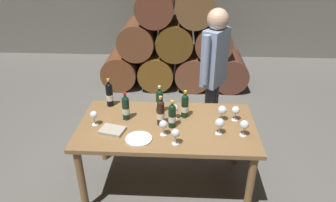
{
  "coord_description": "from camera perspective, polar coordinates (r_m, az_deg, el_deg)",
  "views": [
    {
      "loc": [
        0.14,
        -2.46,
        2.34
      ],
      "look_at": [
        0.0,
        0.2,
        0.91
      ],
      "focal_mm": 32.4,
      "sensor_mm": 36.0,
      "label": 1
    }
  ],
  "objects": [
    {
      "name": "wine_glass_0",
      "position": [
        3.01,
        12.62,
        -1.77
      ],
      "size": [
        0.08,
        0.08,
        0.15
      ],
      "color": "white",
      "rests_on": "dining_table"
    },
    {
      "name": "wine_bottle_2",
      "position": [
        3.07,
        -1.61,
        -0.02
      ],
      "size": [
        0.07,
        0.07,
        0.3
      ],
      "color": "black",
      "rests_on": "dining_table"
    },
    {
      "name": "sommelier_presenting",
      "position": [
        3.48,
        8.66,
        6.03
      ],
      "size": [
        0.33,
        0.43,
        1.72
      ],
      "color": "#383842",
      "rests_on": "ground_plane"
    },
    {
      "name": "ground_plane",
      "position": [
        3.4,
        -0.18,
        -15.28
      ],
      "size": [
        14.0,
        14.0,
        0.0
      ],
      "primitive_type": "plane",
      "color": "#66635E"
    },
    {
      "name": "wine_glass_6",
      "position": [
        2.96,
        -13.78,
        -2.64
      ],
      "size": [
        0.07,
        0.07,
        0.15
      ],
      "color": "white",
      "rests_on": "dining_table"
    },
    {
      "name": "wine_bottle_3",
      "position": [
        2.98,
        -7.94,
        -1.23
      ],
      "size": [
        0.07,
        0.07,
        0.29
      ],
      "color": "black",
      "rests_on": "dining_table"
    },
    {
      "name": "wine_bottle_0",
      "position": [
        2.84,
        0.78,
        -2.75
      ],
      "size": [
        0.07,
        0.07,
        0.28
      ],
      "color": "black",
      "rests_on": "dining_table"
    },
    {
      "name": "wine_glass_4",
      "position": [
        2.78,
        9.7,
        -4.17
      ],
      "size": [
        0.09,
        0.09,
        0.16
      ],
      "color": "white",
      "rests_on": "dining_table"
    },
    {
      "name": "wine_glass_1",
      "position": [
        2.8,
        14.18,
        -4.43
      ],
      "size": [
        0.08,
        0.08,
        0.16
      ],
      "color": "white",
      "rests_on": "dining_table"
    },
    {
      "name": "wine_bottle_5",
      "position": [
        3.25,
        -10.95,
        1.25
      ],
      "size": [
        0.07,
        0.07,
        0.31
      ],
      "color": "black",
      "rests_on": "dining_table"
    },
    {
      "name": "wine_glass_2",
      "position": [
        2.73,
        -0.88,
        -4.52
      ],
      "size": [
        0.08,
        0.08,
        0.15
      ],
      "color": "white",
      "rests_on": "dining_table"
    },
    {
      "name": "wine_glass_7",
      "position": [
        2.61,
        1.44,
        -6.17
      ],
      "size": [
        0.08,
        0.08,
        0.15
      ],
      "color": "white",
      "rests_on": "dining_table"
    },
    {
      "name": "wine_bottle_1",
      "position": [
        2.87,
        -1.39,
        -2.15
      ],
      "size": [
        0.07,
        0.07,
        0.3
      ],
      "color": "black",
      "rests_on": "dining_table"
    },
    {
      "name": "tasting_notebook",
      "position": [
        2.87,
        -10.44,
        -5.44
      ],
      "size": [
        0.25,
        0.21,
        0.03
      ],
      "primitive_type": "cube",
      "rotation": [
        0.0,
        0.0,
        -0.25
      ],
      "color": "#B2A893",
      "rests_on": "dining_table"
    },
    {
      "name": "wine_glass_3",
      "position": [
        2.98,
        10.18,
        -1.75
      ],
      "size": [
        0.09,
        0.09,
        0.16
      ],
      "color": "white",
      "rests_on": "dining_table"
    },
    {
      "name": "wine_glass_5",
      "position": [
        2.97,
        1.22,
        -1.47
      ],
      "size": [
        0.08,
        0.08,
        0.15
      ],
      "color": "white",
      "rests_on": "dining_table"
    },
    {
      "name": "barrel_stack",
      "position": [
        5.32,
        1.33,
        10.52
      ],
      "size": [
        2.49,
        0.9,
        1.69
      ],
      "color": "brown",
      "rests_on": "ground_plane"
    },
    {
      "name": "wine_bottle_4",
      "position": [
        3.0,
        3.19,
        -0.86
      ],
      "size": [
        0.07,
        0.07,
        0.29
      ],
      "color": "black",
      "rests_on": "dining_table"
    },
    {
      "name": "serving_plate",
      "position": [
        2.73,
        -5.54,
        -7.1
      ],
      "size": [
        0.24,
        0.24,
        0.01
      ],
      "primitive_type": "cylinder",
      "color": "white",
      "rests_on": "dining_table"
    },
    {
      "name": "dining_table",
      "position": [
        2.98,
        -0.2,
        -5.91
      ],
      "size": [
        1.7,
        0.9,
        0.76
      ],
      "color": "olive",
      "rests_on": "ground_plane"
    }
  ]
}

